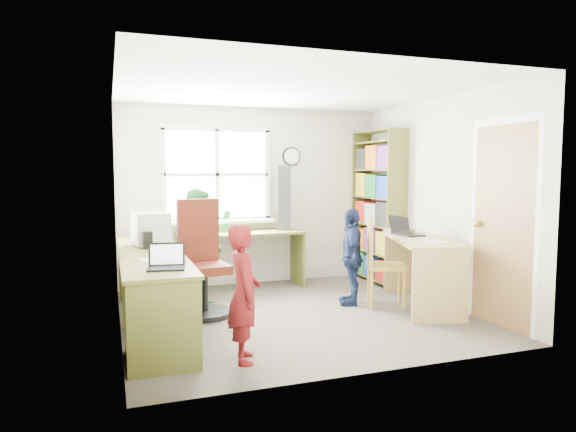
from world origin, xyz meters
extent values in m
cube|color=#423C34|center=(0.00, 0.00, -0.01)|extent=(3.60, 3.40, 0.02)
cube|color=white|center=(0.00, 0.00, 2.41)|extent=(3.60, 3.40, 0.02)
cube|color=beige|center=(0.00, 1.71, 1.20)|extent=(3.60, 0.02, 2.40)
cube|color=beige|center=(0.00, -1.71, 1.20)|extent=(3.60, 0.02, 2.40)
cube|color=beige|center=(-1.81, 0.00, 1.20)|extent=(0.02, 3.40, 2.40)
cube|color=beige|center=(1.81, 0.00, 1.20)|extent=(0.02, 3.40, 2.40)
cube|color=white|center=(-0.50, 1.69, 1.50)|extent=(1.40, 0.01, 1.20)
cube|color=white|center=(-0.50, 1.68, 1.50)|extent=(1.48, 0.04, 1.28)
cube|color=olive|center=(1.79, -1.05, 1.00)|extent=(0.02, 0.82, 2.00)
sphere|color=gold|center=(1.75, -0.72, 1.00)|extent=(0.07, 0.07, 0.07)
cylinder|color=black|center=(0.55, 1.68, 1.75)|extent=(0.26, 0.03, 0.26)
cylinder|color=white|center=(0.55, 1.66, 1.75)|extent=(0.22, 0.01, 0.22)
cube|color=brown|center=(-1.50, 0.10, 0.73)|extent=(0.60, 2.70, 0.03)
cube|color=brown|center=(-0.25, 1.42, 0.73)|extent=(1.65, 0.56, 0.03)
cube|color=brown|center=(-1.50, 0.10, 0.36)|extent=(0.56, 0.03, 0.72)
cube|color=brown|center=(-1.50, -1.22, 0.36)|extent=(0.56, 0.03, 0.72)
cube|color=brown|center=(-1.50, 1.42, 0.36)|extent=(0.56, 0.03, 0.72)
cube|color=brown|center=(0.55, 1.42, 0.36)|extent=(0.03, 0.52, 0.72)
cube|color=brown|center=(-1.50, -0.85, 0.36)|extent=(0.54, 0.45, 0.72)
cube|color=tan|center=(1.48, -0.15, 0.77)|extent=(1.01, 1.49, 0.03)
cube|color=tan|center=(1.28, -0.78, 0.38)|extent=(0.57, 0.21, 0.75)
cube|color=tan|center=(1.68, 0.47, 0.38)|extent=(0.57, 0.21, 0.75)
cube|color=brown|center=(1.65, 0.68, 1.05)|extent=(0.30, 0.02, 2.10)
cube|color=brown|center=(1.65, 1.68, 1.05)|extent=(0.30, 0.02, 2.10)
cube|color=brown|center=(1.65, 1.18, 2.09)|extent=(0.30, 1.00, 0.02)
cube|color=brown|center=(1.65, 1.18, 0.06)|extent=(0.30, 1.00, 0.02)
cube|color=brown|center=(1.65, 1.18, 0.42)|extent=(0.30, 1.00, 0.02)
cube|color=brown|center=(1.65, 1.18, 0.80)|extent=(0.30, 1.00, 0.02)
cube|color=brown|center=(1.65, 1.18, 1.18)|extent=(0.30, 1.00, 0.02)
cube|color=brown|center=(1.65, 1.18, 1.56)|extent=(0.30, 1.00, 0.02)
cube|color=brown|center=(1.65, 1.18, 1.94)|extent=(0.30, 1.00, 0.02)
cube|color=red|center=(1.65, 0.88, 0.21)|extent=(0.25, 0.28, 0.27)
cube|color=#1A4BA0|center=(1.65, 1.20, 0.21)|extent=(0.25, 0.30, 0.29)
cube|color=#208538|center=(1.65, 1.50, 0.22)|extent=(0.25, 0.26, 0.30)
cube|color=yellow|center=(1.65, 0.88, 0.58)|extent=(0.25, 0.28, 0.30)
cube|color=#7A3585|center=(1.65, 1.20, 0.59)|extent=(0.25, 0.30, 0.32)
cube|color=orange|center=(1.65, 1.50, 0.57)|extent=(0.25, 0.26, 0.29)
cube|color=#282828|center=(1.65, 0.88, 0.97)|extent=(0.25, 0.28, 0.32)
cube|color=silver|center=(1.65, 1.20, 0.95)|extent=(0.25, 0.30, 0.29)
cube|color=red|center=(1.65, 1.50, 0.96)|extent=(0.25, 0.26, 0.30)
cube|color=#1A4BA0|center=(1.65, 0.88, 1.33)|extent=(0.25, 0.28, 0.29)
cube|color=#208538|center=(1.65, 1.20, 1.34)|extent=(0.25, 0.30, 0.30)
cube|color=yellow|center=(1.65, 1.50, 1.35)|extent=(0.25, 0.26, 0.32)
cube|color=#7A3585|center=(1.65, 0.88, 1.72)|extent=(0.25, 0.28, 0.30)
cube|color=orange|center=(1.65, 1.20, 1.73)|extent=(0.25, 0.30, 0.32)
cube|color=#282828|center=(1.65, 1.50, 1.71)|extent=(0.25, 0.26, 0.29)
cylinder|color=black|center=(-0.93, 0.28, 0.03)|extent=(0.64, 0.64, 0.05)
cylinder|color=black|center=(-0.93, 0.28, 0.27)|extent=(0.07, 0.07, 0.43)
cube|color=#4A180E|center=(-0.93, 0.28, 0.51)|extent=(0.53, 0.53, 0.09)
cube|color=#4A180E|center=(-0.96, 0.50, 0.90)|extent=(0.46, 0.14, 0.68)
cylinder|color=gold|center=(0.86, -0.10, 0.23)|extent=(0.05, 0.05, 0.45)
cylinder|color=gold|center=(1.20, -0.24, 0.23)|extent=(0.05, 0.05, 0.45)
cylinder|color=gold|center=(1.01, 0.23, 0.23)|extent=(0.05, 0.05, 0.45)
cylinder|color=gold|center=(1.34, 0.09, 0.23)|extent=(0.05, 0.05, 0.45)
cube|color=gold|center=(1.10, -0.01, 0.46)|extent=(0.55, 0.55, 0.04)
cube|color=gold|center=(0.93, 0.07, 0.72)|extent=(0.19, 0.38, 0.50)
cube|color=#BCBDC1|center=(-1.46, 0.54, 0.76)|extent=(0.30, 0.25, 0.02)
cube|color=#BCBDC1|center=(-1.46, 0.54, 0.93)|extent=(0.41, 0.38, 0.34)
cube|color=#3F72F2|center=(-1.28, 0.57, 0.93)|extent=(0.06, 0.28, 0.24)
cube|color=black|center=(-1.45, -0.87, 0.76)|extent=(0.33, 0.26, 0.02)
cube|color=black|center=(-1.43, -0.76, 0.86)|extent=(0.30, 0.10, 0.20)
cube|color=white|center=(-1.43, -0.77, 0.86)|extent=(0.26, 0.08, 0.16)
cube|color=black|center=(1.48, 0.15, 0.79)|extent=(0.29, 0.37, 0.02)
cube|color=black|center=(1.35, 0.13, 0.91)|extent=(0.10, 0.35, 0.23)
cube|color=#3F72F2|center=(1.36, 0.13, 0.91)|extent=(0.08, 0.31, 0.18)
cube|color=black|center=(-1.51, 0.31, 0.84)|extent=(0.10, 0.10, 0.18)
cube|color=black|center=(-1.47, 0.86, 0.84)|extent=(0.11, 0.11, 0.19)
cube|color=black|center=(0.36, 1.46, 1.19)|extent=(0.20, 0.19, 0.87)
cube|color=red|center=(1.50, 0.39, 0.81)|extent=(0.29, 0.29, 0.06)
cube|color=silver|center=(-1.50, -0.42, 0.75)|extent=(0.32, 0.37, 0.00)
cube|color=silver|center=(1.44, -0.42, 0.79)|extent=(0.24, 0.31, 0.00)
imported|color=#317C42|center=(-0.46, 1.44, 0.90)|extent=(0.17, 0.14, 0.29)
imported|color=maroon|center=(-0.86, -1.13, 0.56)|extent=(0.33, 0.45, 1.12)
imported|color=#307838|center=(-0.88, 0.95, 0.67)|extent=(0.59, 0.72, 1.34)
imported|color=#141F40|center=(0.77, 0.21, 0.56)|extent=(0.48, 0.71, 1.12)
camera|label=1|loc=(-1.87, -5.10, 1.55)|focal=32.00mm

